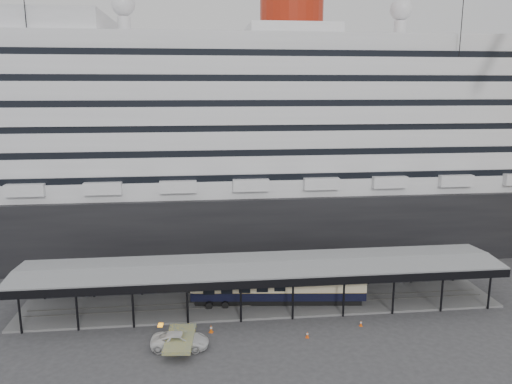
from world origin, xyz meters
TOP-DOWN VIEW (x-y plane):
  - ground at (0.00, 0.00)m, footprint 200.00×200.00m
  - cruise_ship at (0.05, 32.00)m, footprint 130.00×30.00m
  - platform_canopy at (0.00, 5.00)m, footprint 56.00×9.18m
  - port_truck at (-9.34, -4.04)m, footprint 5.88×3.13m
  - pullman_carriage at (1.88, 5.00)m, footprint 20.64×4.84m
  - traffic_cone_left at (-6.22, -1.17)m, footprint 0.56×0.56m
  - traffic_cone_mid at (3.62, -3.44)m, footprint 0.42×0.42m
  - traffic_cone_right at (9.92, -1.58)m, footprint 0.40×0.40m

SIDE VIEW (x-z plane):
  - ground at x=0.00m, z-range 0.00..0.00m
  - traffic_cone_right at x=9.92m, z-range 0.00..0.66m
  - traffic_cone_mid at x=3.62m, z-range 0.00..0.69m
  - traffic_cone_left at x=-6.22m, z-range 0.00..0.85m
  - port_truck at x=-9.34m, z-range 0.00..1.57m
  - platform_canopy at x=0.00m, z-range -0.29..5.01m
  - pullman_carriage at x=1.88m, z-range -7.59..12.51m
  - cruise_ship at x=0.05m, z-range -3.60..40.30m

